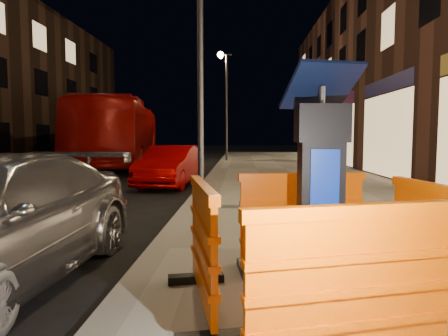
{
  "coord_description": "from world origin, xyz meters",
  "views": [
    {
      "loc": [
        1.05,
        -4.98,
        1.59
      ],
      "look_at": [
        0.8,
        1.0,
        1.1
      ],
      "focal_mm": 32.0,
      "sensor_mm": 36.0,
      "label": 1
    }
  ],
  "objects_px": {
    "barrier_front": "(351,294)",
    "car_red": "(172,186)",
    "parking_kiosk": "(320,197)",
    "barrier_kerbside": "(203,247)",
    "barrier_back": "(301,223)",
    "bus_doubledecker": "(121,167)",
    "barrier_bldgside": "(438,249)"
  },
  "relations": [
    {
      "from": "barrier_front",
      "to": "car_red",
      "type": "height_order",
      "value": "barrier_front"
    },
    {
      "from": "parking_kiosk",
      "to": "barrier_kerbside",
      "type": "distance_m",
      "value": 1.04
    },
    {
      "from": "barrier_back",
      "to": "bus_doubledecker",
      "type": "distance_m",
      "value": 17.38
    },
    {
      "from": "barrier_kerbside",
      "to": "barrier_bldgside",
      "type": "bearing_deg",
      "value": -102.22
    },
    {
      "from": "barrier_back",
      "to": "bus_doubledecker",
      "type": "bearing_deg",
      "value": 105.76
    },
    {
      "from": "barrier_front",
      "to": "barrier_bldgside",
      "type": "height_order",
      "value": "same"
    },
    {
      "from": "barrier_back",
      "to": "car_red",
      "type": "distance_m",
      "value": 8.77
    },
    {
      "from": "barrier_front",
      "to": "bus_doubledecker",
      "type": "bearing_deg",
      "value": 95.54
    },
    {
      "from": "barrier_bldgside",
      "to": "bus_doubledecker",
      "type": "height_order",
      "value": "bus_doubledecker"
    },
    {
      "from": "parking_kiosk",
      "to": "car_red",
      "type": "relative_size",
      "value": 0.49
    },
    {
      "from": "barrier_back",
      "to": "barrier_kerbside",
      "type": "height_order",
      "value": "same"
    },
    {
      "from": "car_red",
      "to": "parking_kiosk",
      "type": "bearing_deg",
      "value": -66.9
    },
    {
      "from": "parking_kiosk",
      "to": "barrier_bldgside",
      "type": "distance_m",
      "value": 1.04
    },
    {
      "from": "barrier_back",
      "to": "bus_doubledecker",
      "type": "xyz_separation_m",
      "value": [
        -6.78,
        15.99,
        -0.67
      ]
    },
    {
      "from": "parking_kiosk",
      "to": "car_red",
      "type": "xyz_separation_m",
      "value": [
        -2.82,
        9.23,
        -1.09
      ]
    },
    {
      "from": "barrier_back",
      "to": "car_red",
      "type": "bearing_deg",
      "value": 101.58
    },
    {
      "from": "parking_kiosk",
      "to": "barrier_back",
      "type": "bearing_deg",
      "value": 79.78
    },
    {
      "from": "barrier_back",
      "to": "barrier_kerbside",
      "type": "distance_m",
      "value": 1.34
    },
    {
      "from": "barrier_front",
      "to": "bus_doubledecker",
      "type": "height_order",
      "value": "bus_doubledecker"
    },
    {
      "from": "parking_kiosk",
      "to": "barrier_bldgside",
      "type": "height_order",
      "value": "parking_kiosk"
    },
    {
      "from": "bus_doubledecker",
      "to": "parking_kiosk",
      "type": "bearing_deg",
      "value": -76.49
    },
    {
      "from": "barrier_back",
      "to": "parking_kiosk",
      "type": "bearing_deg",
      "value": -97.22
    },
    {
      "from": "parking_kiosk",
      "to": "barrier_bldgside",
      "type": "xyz_separation_m",
      "value": [
        0.95,
        0.0,
        -0.42
      ]
    },
    {
      "from": "barrier_kerbside",
      "to": "barrier_bldgside",
      "type": "height_order",
      "value": "same"
    },
    {
      "from": "barrier_bldgside",
      "to": "barrier_kerbside",
      "type": "bearing_deg",
      "value": 81.78
    },
    {
      "from": "parking_kiosk",
      "to": "barrier_front",
      "type": "distance_m",
      "value": 1.04
    },
    {
      "from": "barrier_kerbside",
      "to": "bus_doubledecker",
      "type": "relative_size",
      "value": 0.11
    },
    {
      "from": "barrier_kerbside",
      "to": "barrier_bldgside",
      "type": "xyz_separation_m",
      "value": [
        1.9,
        0.0,
        0.0
      ]
    },
    {
      "from": "barrier_front",
      "to": "barrier_bldgside",
      "type": "xyz_separation_m",
      "value": [
        0.95,
        0.95,
        0.0
      ]
    },
    {
      "from": "barrier_front",
      "to": "parking_kiosk",
      "type": "bearing_deg",
      "value": 74.78
    },
    {
      "from": "parking_kiosk",
      "to": "barrier_back",
      "type": "distance_m",
      "value": 1.04
    },
    {
      "from": "bus_doubledecker",
      "to": "barrier_kerbside",
      "type": "bearing_deg",
      "value": -79.31
    }
  ]
}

